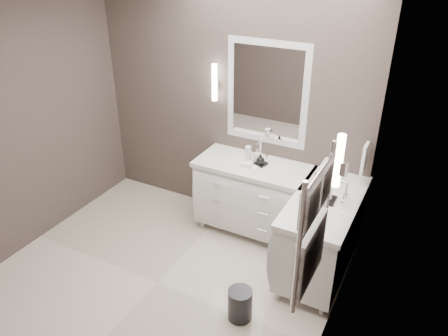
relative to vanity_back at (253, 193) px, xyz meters
The scene contains 19 objects.
floor 1.39m from the vanity_back, 110.17° to the right, with size 3.20×3.00×0.01m, color beige.
wall_back 1.01m from the vanity_back, 148.11° to the left, with size 3.20×0.01×2.70m, color #473C39.
wall_left 2.54m from the vanity_back, 149.20° to the right, with size 0.01×3.00×2.70m, color #473C39.
wall_right 1.89m from the vanity_back, 46.69° to the right, with size 0.01×3.00×2.70m, color #473C39.
vanity_back is the anchor object (origin of this frame).
vanity_right 0.93m from the vanity_back, 20.38° to the right, with size 0.59×1.24×0.97m.
mirror_back 1.10m from the vanity_back, 90.00° to the left, with size 0.90×0.02×1.10m.
mirror_right 1.62m from the vanity_back, 20.48° to the right, with size 0.02×0.90×1.10m.
sconce_back 1.27m from the vanity_back, 160.98° to the left, with size 0.06×0.06×0.40m.
sconce_right 1.84m from the vanity_back, 43.07° to the right, with size 0.06×0.06×0.40m.
towel_bar_corner 1.26m from the vanity_back, ahead, with size 0.03×0.22×0.30m.
towel_ladder 2.16m from the vanity_back, 55.90° to the right, with size 0.06×0.58×0.90m.
waste_bin 1.36m from the vanity_back, 69.99° to the right, with size 0.22×0.22×0.30m, color black.
amenity_tray_back 0.38m from the vanity_back, 24.94° to the left, with size 0.16×0.12×0.02m, color black.
amenity_tray_right 1.04m from the vanity_back, 21.19° to the right, with size 0.12×0.17×0.02m, color black.
water_bottle 0.47m from the vanity_back, behind, with size 0.07×0.07×0.19m, color silver.
soap_bottle_a 0.46m from the vanity_back, 68.86° to the left, with size 0.06×0.06×0.13m, color white.
soap_bottle_b 0.45m from the vanity_back, ahead, with size 0.09×0.09×0.11m, color black.
soap_bottle_c 1.07m from the vanity_back, 21.19° to the right, with size 0.06×0.06×0.15m, color white.
Camera 1 is at (2.08, -2.55, 2.99)m, focal length 35.00 mm.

